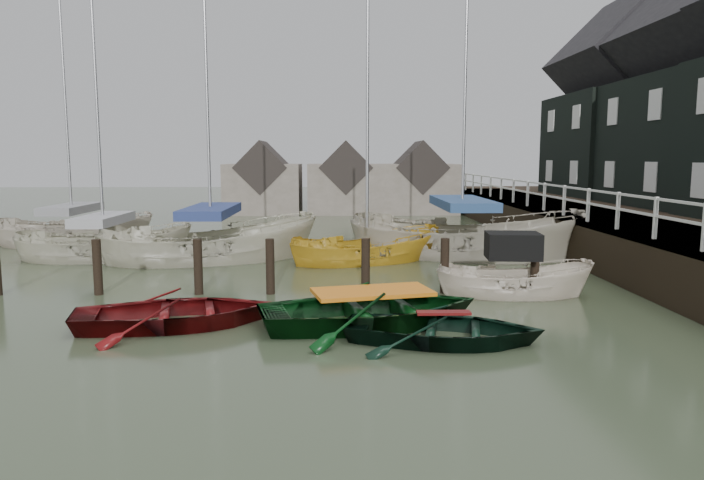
{
  "coord_description": "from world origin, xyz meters",
  "views": [
    {
      "loc": [
        0.49,
        -12.54,
        3.43
      ],
      "look_at": [
        0.85,
        2.73,
        1.4
      ],
      "focal_mm": 32.0,
      "sensor_mm": 36.0,
      "label": 1
    }
  ],
  "objects_px": {
    "motorboat": "(513,291)",
    "rowboat_dkgreen": "(443,342)",
    "rowboat_red": "(178,325)",
    "sailboat_e": "(74,244)",
    "sailboat_b": "(212,259)",
    "rowboat_green": "(372,325)",
    "sailboat_a": "(105,257)",
    "sailboat_c": "(367,261)",
    "sailboat_d": "(461,255)"
  },
  "relations": [
    {
      "from": "motorboat",
      "to": "rowboat_dkgreen",
      "type": "bearing_deg",
      "value": 153.6
    },
    {
      "from": "rowboat_red",
      "to": "motorboat",
      "type": "relative_size",
      "value": 1.02
    },
    {
      "from": "sailboat_e",
      "to": "sailboat_b",
      "type": "bearing_deg",
      "value": -119.51
    },
    {
      "from": "rowboat_green",
      "to": "rowboat_red",
      "type": "bearing_deg",
      "value": 75.54
    },
    {
      "from": "rowboat_green",
      "to": "sailboat_e",
      "type": "bearing_deg",
      "value": 29.37
    },
    {
      "from": "rowboat_red",
      "to": "sailboat_a",
      "type": "bearing_deg",
      "value": 14.94
    },
    {
      "from": "sailboat_c",
      "to": "sailboat_d",
      "type": "bearing_deg",
      "value": -93.58
    },
    {
      "from": "rowboat_red",
      "to": "sailboat_c",
      "type": "bearing_deg",
      "value": -41.95
    },
    {
      "from": "rowboat_red",
      "to": "sailboat_e",
      "type": "bearing_deg",
      "value": 17.26
    },
    {
      "from": "sailboat_e",
      "to": "rowboat_green",
      "type": "bearing_deg",
      "value": -136.02
    },
    {
      "from": "rowboat_dkgreen",
      "to": "rowboat_green",
      "type": "bearing_deg",
      "value": 58.01
    },
    {
      "from": "rowboat_dkgreen",
      "to": "sailboat_b",
      "type": "height_order",
      "value": "sailboat_b"
    },
    {
      "from": "sailboat_b",
      "to": "sailboat_c",
      "type": "relative_size",
      "value": 1.22
    },
    {
      "from": "motorboat",
      "to": "sailboat_e",
      "type": "bearing_deg",
      "value": 63.39
    },
    {
      "from": "rowboat_green",
      "to": "sailboat_e",
      "type": "height_order",
      "value": "sailboat_e"
    },
    {
      "from": "rowboat_red",
      "to": "rowboat_green",
      "type": "relative_size",
      "value": 0.88
    },
    {
      "from": "sailboat_a",
      "to": "rowboat_dkgreen",
      "type": "bearing_deg",
      "value": -140.0
    },
    {
      "from": "motorboat",
      "to": "sailboat_d",
      "type": "bearing_deg",
      "value": 6.16
    },
    {
      "from": "rowboat_green",
      "to": "sailboat_d",
      "type": "xyz_separation_m",
      "value": [
        3.6,
        8.93,
        0.06
      ]
    },
    {
      "from": "motorboat",
      "to": "sailboat_b",
      "type": "distance_m",
      "value": 10.23
    },
    {
      "from": "sailboat_c",
      "to": "sailboat_e",
      "type": "relative_size",
      "value": 0.91
    },
    {
      "from": "rowboat_green",
      "to": "sailboat_d",
      "type": "bearing_deg",
      "value": -35.33
    },
    {
      "from": "sailboat_c",
      "to": "sailboat_d",
      "type": "height_order",
      "value": "sailboat_d"
    },
    {
      "from": "rowboat_red",
      "to": "rowboat_dkgreen",
      "type": "xyz_separation_m",
      "value": [
        5.25,
        -1.27,
        0.0
      ]
    },
    {
      "from": "motorboat",
      "to": "rowboat_red",
      "type": "bearing_deg",
      "value": 114.26
    },
    {
      "from": "rowboat_red",
      "to": "sailboat_c",
      "type": "relative_size",
      "value": 0.42
    },
    {
      "from": "sailboat_a",
      "to": "sailboat_e",
      "type": "relative_size",
      "value": 0.97
    },
    {
      "from": "rowboat_red",
      "to": "rowboat_green",
      "type": "xyz_separation_m",
      "value": [
        3.99,
        -0.08,
        0.0
      ]
    },
    {
      "from": "sailboat_b",
      "to": "motorboat",
      "type": "bearing_deg",
      "value": -139.61
    },
    {
      "from": "sailboat_d",
      "to": "rowboat_green",
      "type": "bearing_deg",
      "value": 179.09
    },
    {
      "from": "rowboat_dkgreen",
      "to": "sailboat_b",
      "type": "relative_size",
      "value": 0.31
    },
    {
      "from": "rowboat_red",
      "to": "sailboat_e",
      "type": "distance_m",
      "value": 13.7
    },
    {
      "from": "rowboat_dkgreen",
      "to": "motorboat",
      "type": "relative_size",
      "value": 0.93
    },
    {
      "from": "rowboat_dkgreen",
      "to": "sailboat_b",
      "type": "distance_m",
      "value": 11.29
    },
    {
      "from": "rowboat_dkgreen",
      "to": "sailboat_c",
      "type": "relative_size",
      "value": 0.38
    },
    {
      "from": "sailboat_b",
      "to": "sailboat_e",
      "type": "bearing_deg",
      "value": 42.72
    },
    {
      "from": "rowboat_red",
      "to": "sailboat_a",
      "type": "xyz_separation_m",
      "value": [
        -4.56,
        8.48,
        0.06
      ]
    },
    {
      "from": "sailboat_a",
      "to": "sailboat_e",
      "type": "bearing_deg",
      "value": 30.91
    },
    {
      "from": "sailboat_e",
      "to": "motorboat",
      "type": "bearing_deg",
      "value": -120.89
    },
    {
      "from": "sailboat_a",
      "to": "motorboat",
      "type": "bearing_deg",
      "value": -120.85
    },
    {
      "from": "rowboat_dkgreen",
      "to": "motorboat",
      "type": "height_order",
      "value": "motorboat"
    },
    {
      "from": "rowboat_red",
      "to": "rowboat_dkgreen",
      "type": "relative_size",
      "value": 1.1
    },
    {
      "from": "sailboat_c",
      "to": "sailboat_d",
      "type": "xyz_separation_m",
      "value": [
        3.33,
        1.04,
        0.04
      ]
    },
    {
      "from": "sailboat_a",
      "to": "sailboat_c",
      "type": "relative_size",
      "value": 1.07
    },
    {
      "from": "rowboat_green",
      "to": "motorboat",
      "type": "bearing_deg",
      "value": -67.27
    },
    {
      "from": "rowboat_dkgreen",
      "to": "sailboat_e",
      "type": "xyz_separation_m",
      "value": [
        -12.22,
        13.06,
        0.06
      ]
    },
    {
      "from": "motorboat",
      "to": "sailboat_c",
      "type": "xyz_separation_m",
      "value": [
        -3.4,
        5.21,
        -0.1
      ]
    },
    {
      "from": "sailboat_a",
      "to": "rowboat_green",
      "type": "bearing_deg",
      "value": -140.17
    },
    {
      "from": "rowboat_red",
      "to": "sailboat_b",
      "type": "bearing_deg",
      "value": -6.97
    },
    {
      "from": "sailboat_d",
      "to": "sailboat_e",
      "type": "distance_m",
      "value": 14.86
    }
  ]
}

